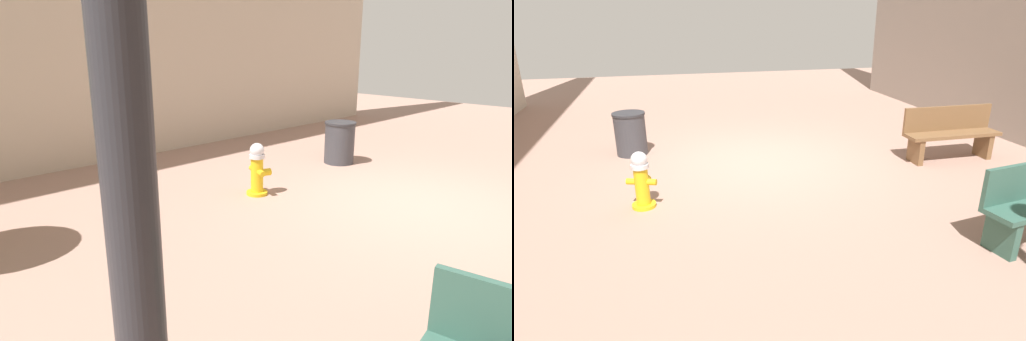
# 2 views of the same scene
# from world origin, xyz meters

# --- Properties ---
(ground_plane) EXTENTS (23.40, 23.40, 0.00)m
(ground_plane) POSITION_xyz_m (0.00, 0.00, 0.00)
(ground_plane) COLOR #9E7A6B
(fire_hydrant) EXTENTS (0.42, 0.39, 0.80)m
(fire_hydrant) POSITION_xyz_m (1.95, 1.38, 0.40)
(fire_hydrant) COLOR gold
(fire_hydrant) RESTS_ON ground_plane
(street_lamp) EXTENTS (0.36, 0.36, 3.70)m
(street_lamp) POSITION_xyz_m (-1.79, 5.44, 2.31)
(street_lamp) COLOR #2D2D33
(street_lamp) RESTS_ON ground_plane
(trash_bin) EXTENTS (0.59, 0.59, 0.80)m
(trash_bin) POSITION_xyz_m (2.22, -1.06, 0.40)
(trash_bin) COLOR #38383D
(trash_bin) RESTS_ON ground_plane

